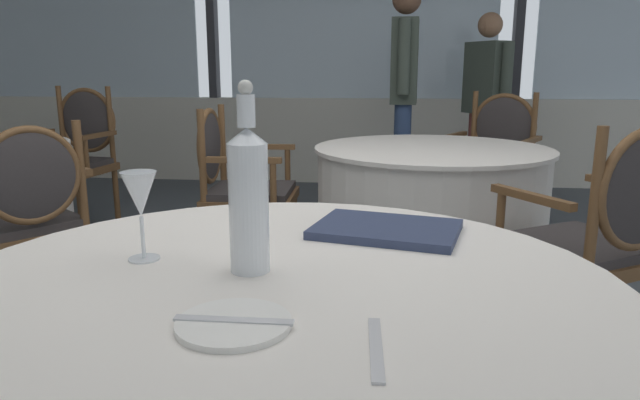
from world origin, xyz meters
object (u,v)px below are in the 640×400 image
menu_book (386,229)px  dining_chair_1_2 (23,212)px  wine_glass (140,197)px  diner_person_1 (486,98)px  dining_chair_1_0 (78,148)px  side_plate (234,323)px  water_bottle (248,196)px  diner_person_0 (404,84)px  dining_chair_0_2 (603,231)px  dining_chair_0_1 (236,178)px  dining_chair_0_0 (496,154)px

menu_book → dining_chair_1_2: bearing=165.0°
wine_glass → diner_person_1: diner_person_1 is taller
dining_chair_1_0 → dining_chair_1_2: (0.66, -1.62, -0.04)m
side_plate → water_bottle: size_ratio=0.49×
dining_chair_1_0 → diner_person_0: size_ratio=0.57×
water_bottle → diner_person_0: size_ratio=0.21×
menu_book → dining_chair_0_2: (0.77, 0.74, -0.19)m
dining_chair_0_1 → side_plate: bearing=-76.9°
water_bottle → dining_chair_1_0: 3.30m
water_bottle → dining_chair_0_0: 3.00m
side_plate → dining_chair_0_1: 2.20m
wine_glass → diner_person_1: 4.07m
menu_book → dining_chair_0_2: bearing=56.6°
menu_book → dining_chair_0_2: 1.08m
water_bottle → diner_person_0: bearing=83.7°
dining_chair_0_0 → dining_chair_0_1: dining_chair_0_0 is taller
side_plate → diner_person_0: (0.36, 3.83, 0.27)m
water_bottle → dining_chair_0_0: (0.99, 2.82, -0.31)m
dining_chair_0_0 → water_bottle: bearing=9.0°
water_bottle → diner_person_0: 3.61m
dining_chair_0_1 → dining_chair_1_2: dining_chair_0_1 is taller
water_bottle → diner_person_0: diner_person_0 is taller
side_plate → wine_glass: size_ratio=0.96×
side_plate → diner_person_1: (1.05, 4.14, 0.15)m
dining_chair_0_0 → diner_person_0: bearing=-114.0°
menu_book → diner_person_0: (0.13, 3.29, 0.27)m
dining_chair_0_1 → water_bottle: bearing=-76.0°
side_plate → dining_chair_0_1: size_ratio=0.19×
water_bottle → menu_book: 0.42m
diner_person_0 → dining_chair_1_2: bearing=-119.1°
side_plate → dining_chair_1_0: 3.51m
dining_chair_0_0 → dining_chair_1_0: size_ratio=0.97×
dining_chair_1_0 → dining_chair_0_0: bearing=100.0°
dining_chair_1_0 → dining_chair_1_2: 1.75m
wine_glass → dining_chair_1_0: dining_chair_1_0 is taller
water_bottle → dining_chair_1_2: (-1.21, 1.08, -0.33)m
dining_chair_0_2 → dining_chair_1_0: dining_chair_1_0 is taller
wine_glass → dining_chair_1_0: (-1.64, 2.66, -0.28)m
side_plate → dining_chair_0_1: dining_chair_0_1 is taller
dining_chair_0_0 → wine_glass: bearing=4.6°
dining_chair_0_1 → dining_chair_1_0: dining_chair_1_0 is taller
dining_chair_1_0 → dining_chair_0_1: bearing=66.1°
dining_chair_0_0 → dining_chair_0_1: bearing=-29.9°
wine_glass → dining_chair_0_0: dining_chair_0_0 is taller
side_plate → dining_chair_0_2: 1.64m
dining_chair_0_2 → diner_person_1: size_ratio=0.60×
dining_chair_0_2 → diner_person_1: 2.88m
diner_person_0 → menu_book: bearing=-88.6°
dining_chair_0_2 → dining_chair_1_2: size_ratio=1.03×
dining_chair_0_0 → menu_book: bearing=12.3°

